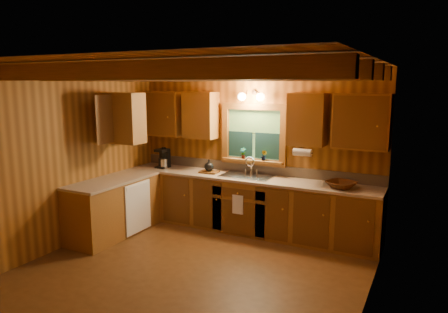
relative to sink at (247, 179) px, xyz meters
name	(u,v)px	position (x,y,z in m)	size (l,w,h in m)	color
room	(195,170)	(0.00, -1.60, 0.44)	(4.20, 4.20, 4.20)	#553214
ceiling_beams	(194,73)	(0.00, -1.60, 1.63)	(4.20, 2.54, 0.18)	brown
base_cabinets	(210,206)	(-0.49, -0.32, -0.43)	(4.20, 2.22, 0.86)	brown
countertop	(211,178)	(-0.48, -0.31, 0.02)	(4.20, 2.24, 0.04)	tan
backsplash	(254,168)	(0.00, 0.28, 0.12)	(4.20, 0.02, 0.16)	#9D8569
dishwasher_panel	(138,207)	(-1.47, -0.92, -0.43)	(0.02, 0.60, 0.80)	white
upper_cabinets	(210,117)	(-0.56, -0.18, 0.98)	(4.19, 1.77, 0.78)	brown
window	(254,136)	(0.00, 0.26, 0.67)	(1.12, 0.08, 1.00)	brown
window_sill	(252,161)	(0.00, 0.22, 0.26)	(1.06, 0.14, 0.04)	brown
wall_sconce	(251,97)	(0.00, 0.14, 1.31)	(0.45, 0.21, 0.17)	black
paper_towel_roll	(302,152)	(0.92, -0.07, 0.51)	(0.11, 0.11, 0.27)	white
dish_towel	(238,205)	(0.00, -0.34, -0.34)	(0.18, 0.01, 0.30)	white
sink	(247,179)	(0.00, 0.00, 0.00)	(0.82, 0.48, 0.43)	silver
coffee_maker	(164,158)	(-1.61, -0.01, 0.21)	(0.19, 0.24, 0.33)	black
utensil_crock	(164,163)	(-1.57, -0.06, 0.14)	(0.13, 0.13, 0.38)	silver
cutting_board	(209,172)	(-0.67, -0.04, 0.06)	(0.30, 0.22, 0.03)	#5B3413
teakettle	(209,167)	(-0.67, -0.04, 0.15)	(0.16, 0.16, 0.20)	black
wicker_basket	(341,185)	(1.50, -0.08, 0.09)	(0.40, 0.40, 0.10)	#48230C
potted_plant_left	(243,153)	(-0.17, 0.22, 0.38)	(0.10, 0.07, 0.19)	#5B3413
potted_plant_right	(264,155)	(0.21, 0.21, 0.37)	(0.09, 0.08, 0.17)	#5B3413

